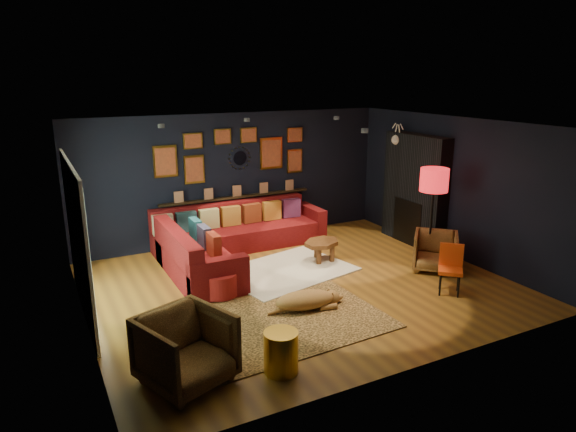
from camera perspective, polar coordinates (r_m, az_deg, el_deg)
name	(u,v)px	position (r m, az deg, el deg)	size (l,w,h in m)	color
floor	(300,286)	(8.45, 1.29, -7.74)	(6.50, 6.50, 0.00)	#8F5F21
room_walls	(300,190)	(7.96, 1.36, 2.86)	(6.50, 6.50, 6.50)	black
sectional	(224,241)	(9.65, -7.08, -2.79)	(3.41, 2.69, 0.86)	maroon
ledge	(237,197)	(10.48, -5.70, 2.13)	(3.20, 0.12, 0.04)	black
gallery_wall	(234,153)	(10.34, -5.98, 6.95)	(3.15, 0.04, 1.02)	gold
sunburst_mirror	(240,158)	(10.40, -5.39, 6.42)	(0.47, 0.16, 0.47)	silver
fireplace	(414,194)	(10.55, 13.86, 2.41)	(0.31, 1.60, 2.20)	black
deer_head	(403,139)	(10.78, 12.65, 8.32)	(0.50, 0.28, 0.45)	white
sliding_door	(78,240)	(7.76, -22.32, -2.45)	(0.06, 2.80, 2.20)	white
ceiling_spots	(277,123)	(8.51, -1.22, 10.29)	(3.30, 2.50, 0.06)	black
shag_rug	(286,271)	(9.01, -0.20, -6.11)	(2.17, 1.58, 0.03)	white
leopard_rug	(283,321)	(7.31, -0.52, -11.58)	(2.77, 1.98, 0.02)	tan
coffee_table	(322,245)	(9.39, 3.78, -3.21)	(0.90, 0.80, 0.37)	brown
pouf	(220,284)	(8.05, -7.59, -7.49)	(0.54, 0.54, 0.36)	maroon
armchair_left	(186,346)	(5.92, -11.29, -14.00)	(0.88, 0.82, 0.91)	#C2823D
armchair_right	(435,250)	(9.34, 16.06, -3.61)	(0.72, 0.68, 0.74)	#C2823D
gold_stool	(281,352)	(6.10, -0.79, -14.88)	(0.40, 0.40, 0.50)	gold
orange_chair	(451,265)	(8.46, 17.63, -5.18)	(0.51, 0.51, 0.77)	black
floor_lamp	(434,184)	(9.23, 15.91, 3.45)	(0.49, 0.49, 1.77)	black
dog	(305,297)	(7.56, 1.88, -8.95)	(1.22, 0.60, 0.38)	#B78541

